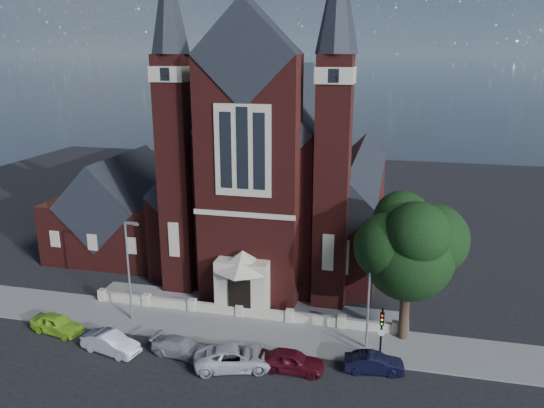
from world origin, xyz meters
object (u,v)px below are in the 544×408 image
Objects in this scene: car_silver_a at (111,343)px; car_navy at (374,363)px; traffic_signal at (381,328)px; street_lamp_left at (129,266)px; street_tree at (410,251)px; car_silver_b at (181,347)px; car_lime_van at (57,324)px; car_dark_red at (292,361)px; church at (284,172)px; street_lamp_right at (370,289)px; parish_hall at (124,214)px; car_white_suv at (235,357)px.

car_navy is at bearing -71.96° from car_silver_a.
street_lamp_left is at bearing 175.24° from traffic_signal.
street_tree is 17.12m from car_silver_b.
car_dark_red is (17.95, -0.85, 0.02)m from car_lime_van.
car_dark_red is at bearing -76.62° from church.
street_lamp_right is at bearing -61.96° from church.
parish_hall is at bearing -162.84° from church.
church reaches higher than parish_hall.
car_navy is (26.68, -16.73, -3.37)m from parish_hall.
street_lamp_left reaches higher than car_dark_red.
street_tree is at bearing 4.76° from street_lamp_left.
parish_hall reaches higher than street_lamp_right.
street_lamp_left is 2.02× the size of traffic_signal.
traffic_signal is 2.29m from car_navy.
car_silver_b is at bearing -163.00° from street_lamp_right.
car_white_suv is (17.70, -18.34, -3.27)m from parish_hall.
church is at bearing 17.16° from parish_hall.
church reaches higher than car_silver_b.
church is 24.50m from car_white_suv.
car_silver_a reaches higher than car_silver_b.
car_lime_van is at bearing -169.38° from street_tree.
car_dark_red reaches higher than car_silver_a.
church is 24.08m from car_silver_b.
church reaches higher than car_white_suv.
street_tree is at bearing -60.22° from car_silver_a.
street_tree is at bearing -78.56° from car_white_suv.
parish_hall reaches higher than car_lime_van.
street_lamp_right is at bearing -64.82° from car_silver_b.
car_silver_a is at bearing 89.03° from car_navy.
car_white_suv is at bearing -85.37° from car_lime_van.
street_lamp_right is 2.71m from traffic_signal.
car_white_suv is 3.75m from car_dark_red.
street_lamp_right is at bearing 120.01° from traffic_signal.
traffic_signal is 0.75× the size of car_white_suv.
church is 6.53× the size of car_white_suv.
street_lamp_left is 18.00m from street_lamp_right.
car_lime_van is 14.29m from car_white_suv.
street_lamp_left reaches higher than car_lime_van.
street_lamp_right is 1.89× the size of car_dark_red.
parish_hall is 3.16× the size of car_navy.
parish_hall is 1.14× the size of street_tree.
car_dark_red is at bearing -16.11° from street_lamp_left.
church is 21.76m from street_lamp_right.
church is 23.94m from traffic_signal.
street_tree is 20.71m from street_lamp_left.
street_lamp_right reaches higher than traffic_signal.
car_navy is (23.21, 0.27, -0.07)m from car_lime_van.
car_white_suv is at bearing -76.48° from car_silver_a.
car_white_suv reaches higher than car_silver_b.
street_tree is (28.60, -12.29, 2.95)m from parish_hall.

